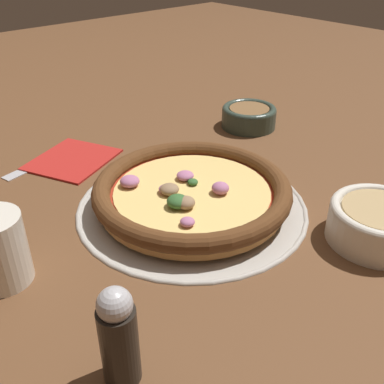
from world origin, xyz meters
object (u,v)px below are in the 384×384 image
bowl_far (249,116)px  pepper_shaker (118,336)px  bowl_near (378,222)px  napkin (72,159)px  pizza (192,192)px  fork (41,162)px  pizza_tray (192,205)px

bowl_far → pepper_shaker: pepper_shaker is taller
bowl_near → napkin: bearing=111.1°
pizza → napkin: bearing=102.5°
fork → pizza: bearing=96.9°
napkin → pepper_shaker: size_ratio=1.64×
napkin → fork: bearing=148.1°
pizza_tray → bowl_near: size_ratio=2.66×
pizza_tray → bowl_far: 0.35m
napkin → bowl_far: bearing=-16.9°
pizza → bowl_near: 0.27m
bowl_near → pizza: bearing=119.9°
pizza → bowl_far: (0.31, 0.16, -0.00)m
fork → napkin: bearing=135.2°
napkin → fork: napkin is taller
napkin → fork: size_ratio=1.04×
pizza_tray → fork: 0.32m
bowl_far → pepper_shaker: bearing=-148.9°
bowl_near → fork: bowl_near is taller
pizza_tray → pizza: bearing=172.9°
pepper_shaker → pizza: bearing=35.6°
bowl_near → pepper_shaker: (-0.40, 0.05, 0.03)m
pizza_tray → napkin: 0.28m
bowl_far → napkin: 0.39m
bowl_near → fork: size_ratio=0.75×
napkin → pizza_tray: bearing=-77.4°
pepper_shaker → napkin: bearing=66.6°
pepper_shaker → bowl_far: bearing=31.1°
pizza_tray → napkin: same height
napkin → bowl_near: bearing=-68.9°
pizza → bowl_near: (0.14, -0.24, 0.00)m
bowl_near → bowl_far: 0.43m
pizza → napkin: size_ratio=1.64×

